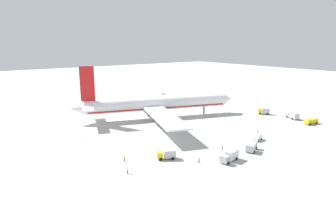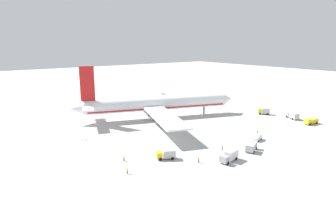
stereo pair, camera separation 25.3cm
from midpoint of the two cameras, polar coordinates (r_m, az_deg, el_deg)
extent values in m
plane|color=#B2B2AD|center=(133.05, -1.89, -2.50)|extent=(600.00, 600.00, 0.00)
cylinder|color=white|center=(131.50, -1.91, 0.32)|extent=(64.57, 27.17, 6.14)
cone|color=white|center=(144.84, 11.77, 1.18)|extent=(6.59, 7.28, 6.02)
cone|color=white|center=(127.01, -17.82, -0.70)|extent=(7.69, 7.50, 5.83)
cube|color=red|center=(125.21, -15.81, 4.11)|extent=(5.84, 2.41, 14.76)
cube|color=white|center=(132.95, -15.89, 0.53)|extent=(7.65, 11.64, 0.36)
cube|color=white|center=(120.59, -15.70, -0.64)|extent=(7.65, 11.64, 0.36)
cube|color=white|center=(151.11, -5.26, 1.49)|extent=(20.22, 37.20, 0.70)
cylinder|color=slate|center=(146.53, -4.41, 0.33)|extent=(5.41, 4.77, 3.50)
cube|color=white|center=(111.00, -0.63, -2.41)|extent=(20.22, 37.20, 0.70)
cylinder|color=slate|center=(116.85, -0.92, -2.73)|extent=(6.69, 5.22, 3.51)
cylinder|color=black|center=(140.35, 7.26, -1.05)|extent=(0.70, 0.70, 3.63)
cylinder|color=black|center=(136.57, -3.80, -1.35)|extent=(0.70, 0.70, 3.63)
cylinder|color=black|center=(127.03, -2.72, -2.38)|extent=(0.70, 0.70, 3.63)
cube|color=red|center=(131.86, -1.90, -0.39)|extent=(61.97, 26.03, 0.50)
cube|color=yellow|center=(86.03, -1.64, -9.96)|extent=(2.49, 2.69, 1.83)
cube|color=#B2B2B7|center=(86.33, 0.38, -9.71)|extent=(4.08, 3.52, 2.30)
cube|color=black|center=(85.79, -2.04, -9.70)|extent=(0.91, 1.64, 0.81)
cylinder|color=black|center=(85.41, -1.44, -10.80)|extent=(0.94, 0.68, 0.90)
cylinder|color=black|center=(87.39, -1.62, -10.25)|extent=(0.94, 0.68, 0.90)
cylinder|color=black|center=(85.89, 0.98, -10.66)|extent=(0.94, 0.68, 0.90)
cylinder|color=black|center=(87.86, 0.74, -10.12)|extent=(0.94, 0.68, 0.90)
cube|color=#999EA5|center=(98.20, 16.69, -7.57)|extent=(2.67, 3.01, 2.00)
cube|color=#B2B2B7|center=(95.20, 16.26, -8.14)|extent=(4.41, 3.81, 2.11)
cube|color=black|center=(98.62, 16.79, -7.18)|extent=(0.95, 1.92, 0.88)
cylinder|color=black|center=(98.61, 15.92, -8.06)|extent=(0.94, 0.65, 0.90)
cylinder|color=black|center=(98.15, 17.34, -8.25)|extent=(0.94, 0.65, 0.90)
cylinder|color=black|center=(95.10, 15.38, -8.79)|extent=(0.94, 0.65, 0.90)
cylinder|color=black|center=(94.62, 16.86, -8.99)|extent=(0.94, 0.65, 0.90)
cube|color=#999EA5|center=(144.59, 23.08, -1.71)|extent=(3.06, 2.89, 1.95)
cube|color=#B2B2B7|center=(141.58, 23.96, -1.95)|extent=(3.96, 4.93, 2.54)
cube|color=black|center=(145.06, 22.93, -1.46)|extent=(1.90, 0.89, 0.86)
cylinder|color=black|center=(143.96, 22.70, -2.14)|extent=(0.64, 0.94, 0.90)
cylinder|color=black|center=(145.35, 23.48, -2.08)|extent=(0.64, 0.94, 0.90)
cylinder|color=black|center=(140.46, 23.74, -2.57)|extent=(0.64, 0.94, 0.90)
cylinder|color=black|center=(141.89, 24.53, -2.50)|extent=(0.64, 0.94, 0.90)
cube|color=yellow|center=(134.57, 26.22, -2.97)|extent=(2.33, 2.33, 2.07)
cube|color=yellow|center=(137.64, 27.12, -2.82)|extent=(4.53, 2.62, 1.68)
cube|color=black|center=(133.86, 26.06, -2.80)|extent=(0.31, 1.74, 0.91)
cylinder|color=black|center=(134.42, 26.59, -3.47)|extent=(0.93, 0.41, 0.90)
cylinder|color=black|center=(135.55, 25.87, -3.28)|extent=(0.93, 0.41, 0.90)
cylinder|color=black|center=(138.02, 27.65, -3.19)|extent=(0.93, 0.41, 0.90)
cylinder|color=black|center=(139.12, 26.94, -3.01)|extent=(0.93, 0.41, 0.90)
cube|color=#999EA5|center=(84.63, 11.30, -10.57)|extent=(2.43, 2.64, 1.91)
cube|color=silver|center=(87.44, 12.64, -9.61)|extent=(4.59, 3.02, 2.63)
cube|color=black|center=(83.89, 11.04, -10.42)|extent=(0.42, 1.94, 0.84)
cylinder|color=black|center=(84.61, 12.02, -11.31)|extent=(0.94, 0.45, 0.90)
cylinder|color=black|center=(85.73, 10.68, -10.93)|extent=(0.94, 0.45, 0.90)
cylinder|color=black|center=(88.11, 13.56, -10.41)|extent=(0.94, 0.45, 0.90)
cylinder|color=black|center=(89.19, 12.26, -10.06)|extent=(0.94, 0.45, 0.90)
cube|color=yellow|center=(145.92, 17.96, -1.13)|extent=(2.82, 2.74, 2.29)
cube|color=#B2B2B7|center=(146.18, 19.08, -1.12)|extent=(3.93, 4.03, 2.64)
cube|color=black|center=(145.75, 17.75, -0.90)|extent=(1.55, 1.35, 1.01)
cylinder|color=black|center=(145.06, 18.03, -1.68)|extent=(0.82, 0.88, 0.90)
cylinder|color=black|center=(147.33, 17.95, -1.46)|extent=(0.82, 0.88, 0.90)
cylinder|color=black|center=(145.42, 19.36, -1.74)|extent=(0.82, 0.88, 0.90)
cylinder|color=black|center=(147.69, 19.27, -1.52)|extent=(0.82, 0.88, 0.90)
cube|color=white|center=(107.11, 17.52, -6.29)|extent=(5.00, 3.17, 1.10)
cube|color=white|center=(107.07, 17.59, -5.83)|extent=(3.34, 2.49, 0.55)
cylinder|color=black|center=(105.62, 17.70, -6.88)|extent=(0.68, 0.40, 0.64)
cylinder|color=black|center=(106.17, 16.75, -6.71)|extent=(0.68, 0.40, 0.64)
cylinder|color=black|center=(108.41, 18.23, -6.42)|extent=(0.68, 0.40, 0.64)
cylinder|color=black|center=(108.94, 17.30, -6.26)|extent=(0.68, 0.40, 0.64)
cube|color=#595B60|center=(167.50, 7.90, 0.57)|extent=(2.87, 2.67, 0.15)
cylinder|color=#333338|center=(167.68, 8.44, 0.57)|extent=(0.52, 0.43, 0.08)
cube|color=silver|center=(167.41, 7.91, 0.74)|extent=(2.46, 2.31, 0.85)
cylinder|color=black|center=(168.31, 8.20, 0.59)|extent=(0.39, 0.34, 0.40)
cylinder|color=black|center=(166.95, 8.26, 0.49)|extent=(0.39, 0.34, 0.40)
cylinder|color=black|center=(168.10, 7.55, 0.60)|extent=(0.39, 0.34, 0.40)
cylinder|color=black|center=(166.74, 7.60, 0.50)|extent=(0.39, 0.34, 0.40)
cube|color=gray|center=(183.75, 7.49, 1.62)|extent=(2.88, 3.23, 0.15)
cylinder|color=#333338|center=(183.45, 8.03, 1.59)|extent=(0.42, 0.53, 0.08)
cube|color=silver|center=(183.66, 7.49, 1.77)|extent=(2.48, 2.76, 0.85)
cylinder|color=black|center=(184.25, 7.87, 1.61)|extent=(0.33, 0.39, 0.40)
cylinder|color=black|center=(182.89, 7.79, 1.54)|extent=(0.33, 0.39, 0.40)
cylinder|color=black|center=(184.64, 7.18, 1.66)|extent=(0.33, 0.39, 0.40)
cylinder|color=black|center=(183.29, 7.10, 1.58)|extent=(0.33, 0.39, 0.40)
cube|color=#26598C|center=(193.47, -0.91, 2.26)|extent=(1.92, 3.08, 0.15)
cylinder|color=#333338|center=(194.66, -1.28, 2.32)|extent=(0.19, 0.60, 0.08)
cylinder|color=black|center=(193.73, -1.28, 2.25)|extent=(0.19, 0.42, 0.40)
cylinder|color=black|center=(194.72, -1.00, 2.30)|extent=(0.19, 0.42, 0.40)
cylinder|color=black|center=(192.25, -0.82, 2.17)|extent=(0.19, 0.42, 0.40)
cylinder|color=black|center=(193.24, -0.53, 2.22)|extent=(0.19, 0.42, 0.40)
cylinder|color=#3F3F47|center=(115.00, 17.53, -5.25)|extent=(0.32, 0.32, 0.83)
cylinder|color=#B2F219|center=(114.79, 17.55, -4.90)|extent=(0.41, 0.41, 0.63)
sphere|color=beige|center=(114.67, 17.57, -4.70)|extent=(0.23, 0.23, 0.23)
cylinder|color=#3F3F47|center=(78.32, -8.07, -13.16)|extent=(0.40, 0.40, 0.89)
cylinder|color=yellow|center=(77.99, -8.08, -12.64)|extent=(0.51, 0.51, 0.67)
sphere|color=beige|center=(77.80, -8.09, -12.34)|extent=(0.24, 0.24, 0.24)
cylinder|color=navy|center=(84.49, 6.24, -11.15)|extent=(0.42, 0.42, 0.86)
cylinder|color=orange|center=(84.20, 6.25, -10.68)|extent=(0.52, 0.52, 0.64)
sphere|color=beige|center=(84.03, 6.26, -10.41)|extent=(0.23, 0.23, 0.23)
cylinder|color=#3F3F47|center=(94.81, 10.86, -8.64)|extent=(0.43, 0.43, 0.85)
cylinder|color=orange|center=(94.55, 10.88, -8.22)|extent=(0.54, 0.54, 0.64)
sphere|color=#8C6647|center=(94.40, 10.89, -7.98)|extent=(0.23, 0.23, 0.23)
cylinder|color=black|center=(86.17, -8.72, -10.74)|extent=(0.42, 0.42, 0.87)
cylinder|color=#B2F219|center=(85.87, -8.74, -10.27)|extent=(0.53, 0.53, 0.65)
sphere|color=beige|center=(85.71, -8.75, -9.99)|extent=(0.24, 0.24, 0.24)
cone|color=orange|center=(177.31, -3.38, 1.31)|extent=(0.36, 0.36, 0.55)
cone|color=orange|center=(127.44, 22.66, -4.01)|extent=(0.36, 0.36, 0.55)
cone|color=orange|center=(183.48, 0.96, 1.71)|extent=(0.36, 0.36, 0.55)
cone|color=orange|center=(106.09, -15.93, -6.70)|extent=(0.36, 0.36, 0.55)
camera|label=1|loc=(0.13, -89.95, 0.01)|focal=30.46mm
camera|label=2|loc=(0.13, 90.05, -0.01)|focal=30.46mm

